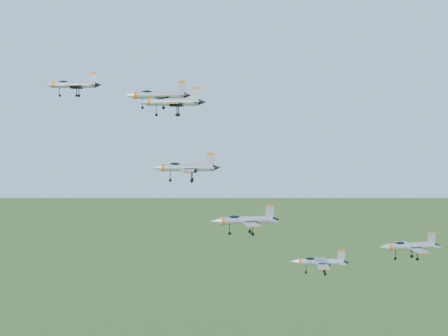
# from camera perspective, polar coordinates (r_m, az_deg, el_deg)

# --- Properties ---
(jet_lead) EXTENTS (11.91, 9.92, 3.18)m
(jet_lead) POSITION_cam_1_polar(r_m,az_deg,el_deg) (131.40, -13.72, 7.41)
(jet_lead) COLOR #999CA5
(jet_left_high) EXTENTS (11.88, 10.00, 3.19)m
(jet_left_high) POSITION_cam_1_polar(r_m,az_deg,el_deg) (111.12, -6.14, 6.65)
(jet_left_high) COLOR #999CA5
(jet_right_high) EXTENTS (10.55, 8.72, 2.82)m
(jet_right_high) POSITION_cam_1_polar(r_m,az_deg,el_deg) (95.10, -4.86, 6.05)
(jet_right_high) COLOR #999CA5
(jet_left_low) EXTENTS (13.06, 10.86, 3.49)m
(jet_left_low) POSITION_cam_1_polar(r_m,az_deg,el_deg) (116.47, -3.56, 0.06)
(jet_left_low) COLOR #999CA5
(jet_right_low) EXTENTS (10.71, 9.11, 2.91)m
(jet_right_low) POSITION_cam_1_polar(r_m,az_deg,el_deg) (96.08, 1.91, -4.78)
(jet_right_low) COLOR #999CA5
(jet_trail) EXTENTS (10.86, 8.96, 2.91)m
(jet_trail) POSITION_cam_1_polar(r_m,az_deg,el_deg) (115.02, 8.69, -8.47)
(jet_trail) COLOR #999CA5
(jet_extra) EXTENTS (12.38, 10.52, 3.36)m
(jet_extra) POSITION_cam_1_polar(r_m,az_deg,el_deg) (124.35, 16.57, -6.84)
(jet_extra) COLOR #999CA5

